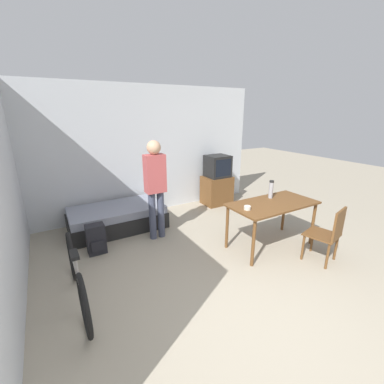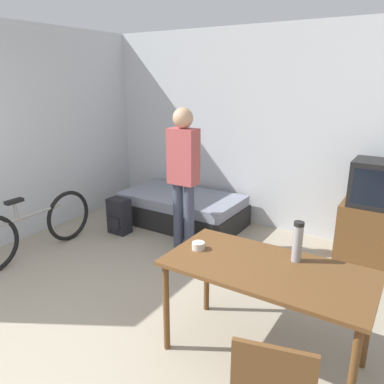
{
  "view_description": "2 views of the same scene",
  "coord_description": "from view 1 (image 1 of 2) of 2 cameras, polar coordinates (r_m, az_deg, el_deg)",
  "views": [
    {
      "loc": [
        -1.78,
        -1.56,
        2.19
      ],
      "look_at": [
        0.21,
        1.88,
        0.92
      ],
      "focal_mm": 24.0,
      "sensor_mm": 36.0,
      "label": 1
    },
    {
      "loc": [
        2.1,
        -1.14,
        2.05
      ],
      "look_at": [
        0.06,
        2.09,
        0.87
      ],
      "focal_mm": 35.0,
      "sensor_mm": 36.0,
      "label": 2
    }
  ],
  "objects": [
    {
      "name": "backpack",
      "position": [
        4.39,
        -20.54,
        -9.8
      ],
      "size": [
        0.28,
        0.23,
        0.49
      ],
      "color": "black",
      "rests_on": "ground_plane"
    },
    {
      "name": "thermos_flask",
      "position": [
        4.51,
        17.17,
        0.73
      ],
      "size": [
        0.07,
        0.07,
        0.31
      ],
      "color": "#99999E",
      "rests_on": "dining_table"
    },
    {
      "name": "ground_plane",
      "position": [
        3.22,
        15.25,
        -25.78
      ],
      "size": [
        20.0,
        20.0,
        0.0
      ],
      "primitive_type": "plane",
      "color": "#9E937F"
    },
    {
      "name": "daybed",
      "position": [
        5.16,
        -16.26,
        -5.49
      ],
      "size": [
        1.75,
        0.95,
        0.44
      ],
      "color": "black",
      "rests_on": "ground_plane"
    },
    {
      "name": "tv",
      "position": [
        6.19,
        5.58,
        2.28
      ],
      "size": [
        0.66,
        0.5,
        1.18
      ],
      "color": "brown",
      "rests_on": "ground_plane"
    },
    {
      "name": "wall_back",
      "position": [
        5.6,
        -11.24,
        8.77
      ],
      "size": [
        5.47,
        0.06,
        2.7
      ],
      "color": "silver",
      "rests_on": "ground_plane"
    },
    {
      "name": "wall_left",
      "position": [
        3.52,
        -36.85,
        0.34
      ],
      "size": [
        0.06,
        4.65,
        2.7
      ],
      "color": "silver",
      "rests_on": "ground_plane"
    },
    {
      "name": "mate_bowl",
      "position": [
        3.93,
        12.2,
        -3.45
      ],
      "size": [
        0.1,
        0.1,
        0.06
      ],
      "color": "beige",
      "rests_on": "dining_table"
    },
    {
      "name": "wooden_chair",
      "position": [
        4.28,
        28.17,
        -7.94
      ],
      "size": [
        0.52,
        0.52,
        0.87
      ],
      "color": "brown",
      "rests_on": "ground_plane"
    },
    {
      "name": "dining_table",
      "position": [
        4.36,
        17.44,
        -3.38
      ],
      "size": [
        1.45,
        0.73,
        0.77
      ],
      "color": "brown",
      "rests_on": "ground_plane"
    },
    {
      "name": "bicycle",
      "position": [
        3.41,
        -24.21,
        -16.78
      ],
      "size": [
        0.08,
        1.71,
        0.75
      ],
      "color": "black",
      "rests_on": "ground_plane"
    },
    {
      "name": "person_standing",
      "position": [
        4.38,
        -8.16,
        2.0
      ],
      "size": [
        0.34,
        0.23,
        1.73
      ],
      "color": "#3D4256",
      "rests_on": "ground_plane"
    }
  ]
}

